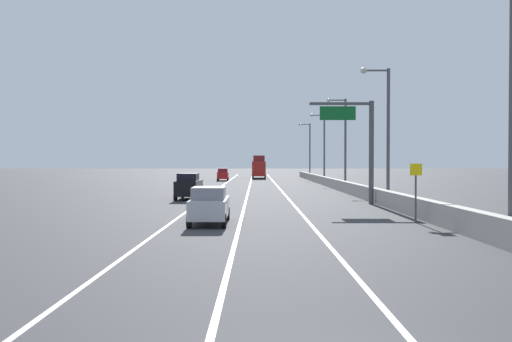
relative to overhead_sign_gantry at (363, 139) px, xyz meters
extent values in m
plane|color=#38383A|center=(-6.45, 32.18, -4.73)|extent=(320.00, 320.00, 0.00)
cube|color=silver|center=(-11.95, 23.18, -4.73)|extent=(0.16, 130.00, 0.00)
cube|color=silver|center=(-8.45, 23.18, -4.73)|extent=(0.16, 130.00, 0.00)
cube|color=silver|center=(-4.95, 23.18, -4.73)|extent=(0.16, 130.00, 0.00)
cube|color=#B2ADA3|center=(1.34, 8.18, -4.18)|extent=(0.60, 120.00, 1.10)
cylinder|color=#47474C|center=(0.74, 0.02, -0.98)|extent=(0.36, 0.36, 7.50)
cube|color=#47474C|center=(-1.51, 0.02, 2.57)|extent=(4.50, 0.20, 0.20)
cube|color=#0C5923|center=(-1.73, -0.10, 1.87)|extent=(2.60, 0.10, 1.00)
cylinder|color=#4C4C51|center=(0.44, -11.86, -3.53)|extent=(0.10, 0.10, 2.40)
cube|color=yellow|center=(0.44, -11.90, -2.03)|extent=(0.60, 0.04, 0.60)
cylinder|color=#4C4C51|center=(1.94, -0.07, 0.19)|extent=(0.24, 0.24, 9.84)
cube|color=#4C4C51|center=(1.04, -0.07, 4.96)|extent=(1.80, 0.12, 0.12)
sphere|color=beige|center=(0.14, -0.07, 4.96)|extent=(0.44, 0.44, 0.44)
cylinder|color=#4C4C51|center=(1.98, 18.79, 0.19)|extent=(0.24, 0.24, 9.84)
cube|color=#4C4C51|center=(1.08, 18.79, 4.96)|extent=(1.80, 0.12, 0.12)
sphere|color=beige|center=(0.18, 18.79, 4.96)|extent=(0.44, 0.44, 0.44)
cylinder|color=#4C4C51|center=(2.11, 37.64, 0.19)|extent=(0.24, 0.24, 9.84)
cube|color=#4C4C51|center=(1.21, 37.64, 4.96)|extent=(1.80, 0.12, 0.12)
sphere|color=beige|center=(0.31, 37.64, 4.96)|extent=(0.44, 0.44, 0.44)
cylinder|color=#4C4C51|center=(1.94, 56.49, 0.19)|extent=(0.24, 0.24, 9.84)
cube|color=#4C4C51|center=(1.04, 56.49, 4.96)|extent=(1.80, 0.12, 0.12)
sphere|color=beige|center=(0.14, 56.49, 4.96)|extent=(0.44, 0.44, 0.44)
cube|color=black|center=(-13.13, 4.83, -3.79)|extent=(1.83, 4.66, 1.20)
cube|color=black|center=(-13.14, 4.36, -2.89)|extent=(1.58, 2.11, 0.60)
cylinder|color=black|center=(-13.91, 6.71, -4.39)|extent=(0.23, 0.68, 0.68)
cylinder|color=black|center=(-12.30, 6.68, -4.39)|extent=(0.23, 0.68, 0.68)
cylinder|color=black|center=(-13.96, 2.97, -4.39)|extent=(0.23, 0.68, 0.68)
cylinder|color=black|center=(-12.36, 2.95, -4.39)|extent=(0.23, 0.68, 0.68)
cube|color=#B7B7BC|center=(-9.97, -12.29, -3.93)|extent=(1.81, 4.57, 0.92)
cube|color=gray|center=(-9.96, -12.74, -3.17)|extent=(1.58, 2.06, 0.60)
cylinder|color=black|center=(-10.79, -10.46, -4.39)|extent=(0.23, 0.68, 0.68)
cylinder|color=black|center=(-9.17, -10.45, -4.39)|extent=(0.23, 0.68, 0.68)
cylinder|color=black|center=(-10.76, -14.12, -4.39)|extent=(0.23, 0.68, 0.68)
cylinder|color=black|center=(-9.15, -14.11, -4.39)|extent=(0.23, 0.68, 0.68)
cube|color=red|center=(-12.97, 47.18, -3.85)|extent=(1.90, 4.80, 1.07)
cube|color=maroon|center=(-12.95, 46.70, -3.02)|extent=(1.60, 2.18, 0.60)
cylinder|color=black|center=(-13.82, 49.07, -4.39)|extent=(0.24, 0.69, 0.68)
cylinder|color=black|center=(-12.24, 49.12, -4.39)|extent=(0.24, 0.69, 0.68)
cylinder|color=black|center=(-13.70, 45.23, -4.39)|extent=(0.24, 0.69, 0.68)
cylinder|color=black|center=(-12.12, 45.28, -4.39)|extent=(0.24, 0.69, 0.68)
cube|color=#A51E19|center=(-7.10, 59.41, -2.93)|extent=(2.50, 9.63, 2.60)
cube|color=maroon|center=(-7.08, 61.53, -1.08)|extent=(2.13, 2.14, 1.10)
cylinder|color=black|center=(-8.18, 63.53, -4.23)|extent=(0.23, 1.00, 1.00)
cylinder|color=black|center=(-5.94, 63.51, -4.23)|extent=(0.23, 1.00, 1.00)
cylinder|color=black|center=(-8.27, 55.32, -4.23)|extent=(0.23, 1.00, 1.00)
cylinder|color=black|center=(-6.03, 55.30, -4.23)|extent=(0.23, 1.00, 1.00)
camera|label=1|loc=(-7.65, -38.99, -1.61)|focal=37.69mm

